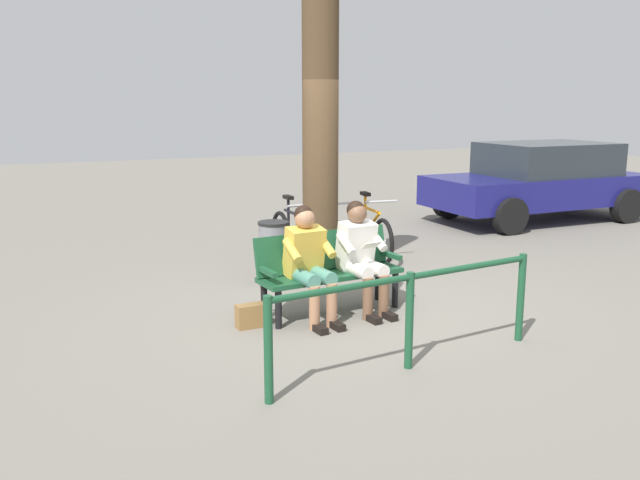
{
  "coord_description": "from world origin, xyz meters",
  "views": [
    {
      "loc": [
        3.27,
        6.41,
        2.27
      ],
      "look_at": [
        0.28,
        -0.21,
        0.75
      ],
      "focal_mm": 37.87,
      "sensor_mm": 36.0,
      "label": 1
    }
  ],
  "objects_px": {
    "tree_trunk": "(320,137)",
    "bicycle_blue": "(327,236)",
    "person_companion": "(309,258)",
    "bench": "(328,266)",
    "bicycle_green": "(293,238)",
    "parked_car": "(540,180)",
    "handbag": "(251,316)",
    "litter_bin": "(274,254)",
    "bicycle_orange": "(369,233)",
    "person_reading": "(361,251)"
  },
  "relations": [
    {
      "from": "tree_trunk",
      "to": "handbag",
      "type": "bearing_deg",
      "value": 45.03
    },
    {
      "from": "bench",
      "to": "litter_bin",
      "type": "relative_size",
      "value": 2.01
    },
    {
      "from": "bench",
      "to": "bicycle_green",
      "type": "relative_size",
      "value": 0.97
    },
    {
      "from": "bicycle_orange",
      "to": "parked_car",
      "type": "height_order",
      "value": "parked_car"
    },
    {
      "from": "parked_car",
      "to": "person_reading",
      "type": "bearing_deg",
      "value": 32.34
    },
    {
      "from": "bench",
      "to": "tree_trunk",
      "type": "bearing_deg",
      "value": -116.23
    },
    {
      "from": "person_companion",
      "to": "tree_trunk",
      "type": "xyz_separation_m",
      "value": [
        -0.78,
        -1.44,
        1.15
      ]
    },
    {
      "from": "person_reading",
      "to": "litter_bin",
      "type": "height_order",
      "value": "person_reading"
    },
    {
      "from": "bench",
      "to": "bicycle_green",
      "type": "xyz_separation_m",
      "value": [
        -0.5,
        -2.22,
        -0.15
      ]
    },
    {
      "from": "tree_trunk",
      "to": "bicycle_orange",
      "type": "xyz_separation_m",
      "value": [
        -1.17,
        -0.84,
        -1.46
      ]
    },
    {
      "from": "bench",
      "to": "person_reading",
      "type": "height_order",
      "value": "person_reading"
    },
    {
      "from": "bench",
      "to": "person_reading",
      "type": "xyz_separation_m",
      "value": [
        -0.33,
        0.13,
        0.16
      ]
    },
    {
      "from": "person_companion",
      "to": "bicycle_orange",
      "type": "height_order",
      "value": "person_companion"
    },
    {
      "from": "tree_trunk",
      "to": "bicycle_blue",
      "type": "height_order",
      "value": "tree_trunk"
    },
    {
      "from": "person_companion",
      "to": "bicycle_blue",
      "type": "xyz_separation_m",
      "value": [
        -1.3,
        -2.36,
        -0.3
      ]
    },
    {
      "from": "person_reading",
      "to": "tree_trunk",
      "type": "height_order",
      "value": "tree_trunk"
    },
    {
      "from": "person_companion",
      "to": "litter_bin",
      "type": "xyz_separation_m",
      "value": [
        -0.12,
        -1.35,
        -0.26
      ]
    },
    {
      "from": "handbag",
      "to": "bicycle_green",
      "type": "bearing_deg",
      "value": -120.99
    },
    {
      "from": "person_reading",
      "to": "bicycle_green",
      "type": "xyz_separation_m",
      "value": [
        -0.17,
        -2.36,
        -0.31
      ]
    },
    {
      "from": "person_reading",
      "to": "handbag",
      "type": "bearing_deg",
      "value": -3.78
    },
    {
      "from": "litter_bin",
      "to": "bicycle_green",
      "type": "xyz_separation_m",
      "value": [
        -0.69,
        -1.07,
        -0.05
      ]
    },
    {
      "from": "person_companion",
      "to": "bench",
      "type": "bearing_deg",
      "value": -153.01
    },
    {
      "from": "bicycle_orange",
      "to": "handbag",
      "type": "bearing_deg",
      "value": -42.43
    },
    {
      "from": "litter_bin",
      "to": "parked_car",
      "type": "xyz_separation_m",
      "value": [
        -6.25,
        -2.33,
        0.37
      ]
    },
    {
      "from": "bench",
      "to": "bicycle_orange",
      "type": "xyz_separation_m",
      "value": [
        -1.65,
        -2.09,
        -0.15
      ]
    },
    {
      "from": "bench",
      "to": "bicycle_blue",
      "type": "distance_m",
      "value": 2.39
    },
    {
      "from": "bench",
      "to": "handbag",
      "type": "height_order",
      "value": "bench"
    },
    {
      "from": "bench",
      "to": "bicycle_green",
      "type": "distance_m",
      "value": 2.28
    },
    {
      "from": "person_reading",
      "to": "person_companion",
      "type": "height_order",
      "value": "same"
    },
    {
      "from": "bench",
      "to": "tree_trunk",
      "type": "relative_size",
      "value": 0.45
    },
    {
      "from": "bicycle_blue",
      "to": "handbag",
      "type": "bearing_deg",
      "value": -35.74
    },
    {
      "from": "bicycle_orange",
      "to": "bicycle_blue",
      "type": "xyz_separation_m",
      "value": [
        0.65,
        -0.08,
        0.0
      ]
    },
    {
      "from": "handbag",
      "to": "litter_bin",
      "type": "height_order",
      "value": "litter_bin"
    },
    {
      "from": "tree_trunk",
      "to": "parked_car",
      "type": "xyz_separation_m",
      "value": [
        -5.59,
        -2.24,
        -1.04
      ]
    },
    {
      "from": "bench",
      "to": "person_reading",
      "type": "bearing_deg",
      "value": 152.66
    },
    {
      "from": "bicycle_blue",
      "to": "person_reading",
      "type": "bearing_deg",
      "value": -12.24
    },
    {
      "from": "bicycle_green",
      "to": "person_reading",
      "type": "bearing_deg",
      "value": -3.68
    },
    {
      "from": "person_companion",
      "to": "handbag",
      "type": "relative_size",
      "value": 4.0
    },
    {
      "from": "tree_trunk",
      "to": "litter_bin",
      "type": "height_order",
      "value": "tree_trunk"
    },
    {
      "from": "bench",
      "to": "litter_bin",
      "type": "distance_m",
      "value": 1.18
    },
    {
      "from": "bench",
      "to": "tree_trunk",
      "type": "distance_m",
      "value": 1.87
    },
    {
      "from": "bench",
      "to": "bicycle_green",
      "type": "bearing_deg",
      "value": -107.98
    },
    {
      "from": "tree_trunk",
      "to": "bicycle_green",
      "type": "xyz_separation_m",
      "value": [
        -0.02,
        -0.98,
        -1.46
      ]
    },
    {
      "from": "person_companion",
      "to": "bicycle_green",
      "type": "height_order",
      "value": "person_companion"
    },
    {
      "from": "tree_trunk",
      "to": "parked_car",
      "type": "bearing_deg",
      "value": -158.18
    },
    {
      "from": "bicycle_green",
      "to": "parked_car",
      "type": "height_order",
      "value": "parked_car"
    },
    {
      "from": "tree_trunk",
      "to": "bicycle_blue",
      "type": "distance_m",
      "value": 1.8
    },
    {
      "from": "tree_trunk",
      "to": "litter_bin",
      "type": "bearing_deg",
      "value": 7.56
    },
    {
      "from": "litter_bin",
      "to": "bicycle_green",
      "type": "relative_size",
      "value": 0.48
    },
    {
      "from": "handbag",
      "to": "tree_trunk",
      "type": "relative_size",
      "value": 0.08
    }
  ]
}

